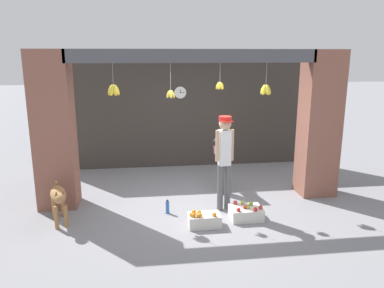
# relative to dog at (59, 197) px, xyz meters

# --- Properties ---
(ground_plane) EXTENTS (60.00, 60.00, 0.00)m
(ground_plane) POSITION_rel_dog_xyz_m (2.38, 0.52, -0.47)
(ground_plane) COLOR gray
(shop_back_wall) EXTENTS (6.40, 0.12, 2.90)m
(shop_back_wall) POSITION_rel_dog_xyz_m (2.38, 3.14, 0.98)
(shop_back_wall) COLOR #38332D
(shop_back_wall) RESTS_ON ground_plane
(shop_pillar_left) EXTENTS (0.70, 0.60, 2.90)m
(shop_pillar_left) POSITION_rel_dog_xyz_m (-0.17, 0.82, 0.98)
(shop_pillar_left) COLOR brown
(shop_pillar_left) RESTS_ON ground_plane
(shop_pillar_right) EXTENTS (0.70, 0.60, 2.90)m
(shop_pillar_right) POSITION_rel_dog_xyz_m (4.93, 0.82, 0.98)
(shop_pillar_right) COLOR brown
(shop_pillar_right) RESTS_ON ground_plane
(storefront_awning) EXTENTS (4.50, 0.29, 0.87)m
(storefront_awning) POSITION_rel_dog_xyz_m (2.37, 0.64, 2.27)
(storefront_awning) COLOR #4C4C51
(dog) EXTENTS (0.43, 0.89, 0.69)m
(dog) POSITION_rel_dog_xyz_m (0.00, 0.00, 0.00)
(dog) COLOR #9E7042
(dog) RESTS_ON ground_plane
(shopkeeper) EXTENTS (0.34, 0.30, 1.75)m
(shopkeeper) POSITION_rel_dog_xyz_m (2.88, 0.22, 0.58)
(shopkeeper) COLOR #56565B
(shopkeeper) RESTS_ON ground_plane
(worker_stooping) EXTENTS (0.27, 0.80, 1.05)m
(worker_stooping) POSITION_rel_dog_xyz_m (3.06, 1.21, 0.23)
(worker_stooping) COLOR #6B665B
(worker_stooping) RESTS_ON ground_plane
(fruit_crate_oranges) EXTENTS (0.54, 0.32, 0.28)m
(fruit_crate_oranges) POSITION_rel_dog_xyz_m (2.41, -0.43, -0.35)
(fruit_crate_oranges) COLOR silver
(fruit_crate_oranges) RESTS_ON ground_plane
(fruit_crate_apples) EXTENTS (0.55, 0.42, 0.28)m
(fruit_crate_apples) POSITION_rel_dog_xyz_m (3.19, -0.24, -0.36)
(fruit_crate_apples) COLOR silver
(fruit_crate_apples) RESTS_ON ground_plane
(water_bottle) EXTENTS (0.07, 0.07, 0.26)m
(water_bottle) POSITION_rel_dog_xyz_m (1.84, 0.17, -0.35)
(water_bottle) COLOR #2D60AD
(water_bottle) RESTS_ON ground_plane
(wall_clock) EXTENTS (0.31, 0.03, 0.31)m
(wall_clock) POSITION_rel_dog_xyz_m (2.37, 3.06, 1.42)
(wall_clock) COLOR black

